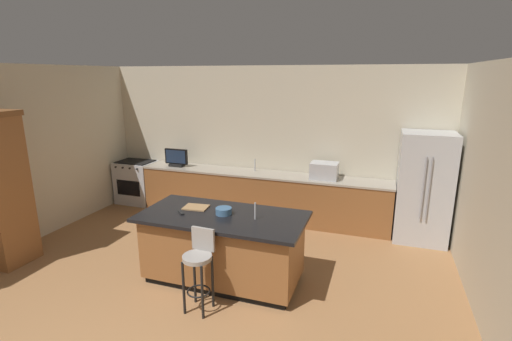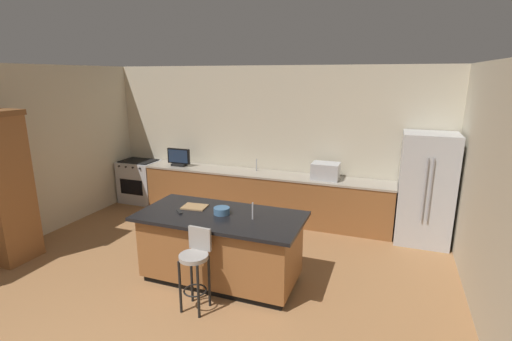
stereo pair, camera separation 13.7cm
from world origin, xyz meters
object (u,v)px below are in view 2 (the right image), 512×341
at_px(bar_stool_center, 195,262).
at_px(tv_remote, 179,212).
at_px(tv_monitor, 179,158).
at_px(fruit_bowl, 222,211).
at_px(cabinet_tower, 3,185).
at_px(cutting_board, 195,207).
at_px(refrigerator, 425,189).
at_px(range_oven, 140,181).
at_px(kitchen_island, 221,247).
at_px(microwave, 326,171).

height_order(bar_stool_center, tv_remote, bar_stool_center).
xyz_separation_m(tv_monitor, bar_stool_center, (2.03, -2.96, -0.47)).
bearing_deg(tv_remote, fruit_bowl, -30.85).
relative_size(cabinet_tower, cutting_board, 6.85).
height_order(refrigerator, fruit_bowl, refrigerator).
height_order(tv_monitor, tv_remote, tv_monitor).
bearing_deg(range_oven, bar_stool_center, -44.47).
relative_size(tv_monitor, tv_remote, 2.91).
xyz_separation_m(range_oven, tv_monitor, (1.04, -0.05, 0.61)).
bearing_deg(kitchen_island, refrigerator, 41.07).
xyz_separation_m(refrigerator, cutting_board, (-3.05, -2.14, 0.03)).
xyz_separation_m(range_oven, bar_stool_center, (3.07, -3.01, 0.14)).
distance_m(cabinet_tower, cutting_board, 2.85).
height_order(microwave, tv_monitor, tv_monitor).
distance_m(tv_monitor, tv_remote, 2.82).
relative_size(microwave, bar_stool_center, 0.49).
relative_size(tv_monitor, cutting_board, 1.52).
xyz_separation_m(refrigerator, range_oven, (-5.67, 0.06, -0.46)).
xyz_separation_m(refrigerator, bar_stool_center, (-2.60, -2.95, -0.32)).
distance_m(kitchen_island, cabinet_tower, 3.33).
height_order(kitchen_island, tv_monitor, tv_monitor).
distance_m(microwave, tv_monitor, 2.98).
bearing_deg(cabinet_tower, tv_remote, 9.37).
distance_m(tv_monitor, cutting_board, 2.67).
xyz_separation_m(tv_monitor, cutting_board, (1.58, -2.15, -0.12)).
relative_size(microwave, cutting_board, 1.47).
distance_m(fruit_bowl, tv_remote, 0.57).
bearing_deg(microwave, fruit_bowl, -112.44).
height_order(cabinet_tower, microwave, cabinet_tower).
bearing_deg(microwave, refrigerator, -2.15).
height_order(microwave, bar_stool_center, microwave).
xyz_separation_m(refrigerator, fruit_bowl, (-2.59, -2.24, 0.07)).
xyz_separation_m(fruit_bowl, cutting_board, (-0.46, 0.10, -0.03)).
height_order(cabinet_tower, cutting_board, cabinet_tower).
distance_m(tv_monitor, fruit_bowl, 3.03).
bearing_deg(tv_monitor, range_oven, 177.21).
bearing_deg(bar_stool_center, fruit_bowl, 92.19).
distance_m(fruit_bowl, cutting_board, 0.47).
distance_m(range_oven, fruit_bowl, 3.88).
bearing_deg(tv_monitor, refrigerator, -0.12).
distance_m(microwave, cutting_board, 2.62).
relative_size(refrigerator, fruit_bowl, 8.59).
height_order(kitchen_island, tv_remote, tv_remote).
relative_size(refrigerator, range_oven, 1.98).
xyz_separation_m(bar_stool_center, cutting_board, (-0.45, 0.81, 0.35)).
bearing_deg(cabinet_tower, range_oven, 87.13).
xyz_separation_m(refrigerator, tv_monitor, (-4.63, 0.01, 0.15)).
relative_size(refrigerator, cabinet_tower, 0.82).
bearing_deg(kitchen_island, tv_remote, -167.98).
bearing_deg(fruit_bowl, bar_stool_center, -90.48).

